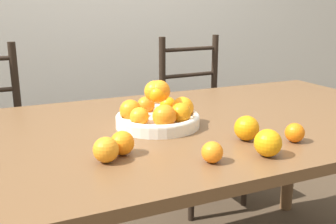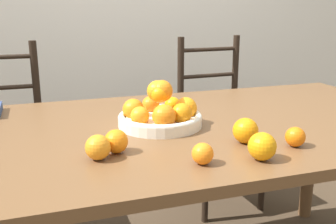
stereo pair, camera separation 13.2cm
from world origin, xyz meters
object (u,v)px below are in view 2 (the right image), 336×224
(chair_left, at_px, (3,151))
(orange_loose_3, at_px, (295,137))
(orange_loose_2, at_px, (245,131))
(chair_right, at_px, (217,129))
(fruit_bowl, at_px, (161,113))
(orange_loose_4, at_px, (262,146))
(orange_loose_0, at_px, (203,154))
(orange_loose_5, at_px, (116,141))
(orange_loose_1, at_px, (98,147))

(chair_left, bearing_deg, orange_loose_3, -50.00)
(orange_loose_2, distance_m, chair_right, 1.17)
(fruit_bowl, bearing_deg, orange_loose_3, -45.37)
(orange_loose_3, xyz_separation_m, orange_loose_4, (-0.16, -0.06, 0.01))
(orange_loose_0, bearing_deg, orange_loose_5, 142.36)
(orange_loose_2, height_order, chair_right, chair_right)
(orange_loose_2, bearing_deg, chair_left, 128.06)
(orange_loose_4, distance_m, orange_loose_5, 0.42)
(fruit_bowl, relative_size, orange_loose_5, 4.25)
(orange_loose_3, xyz_separation_m, chair_right, (0.28, 1.12, -0.34))
(orange_loose_4, xyz_separation_m, chair_left, (-0.79, 1.18, -0.35))
(fruit_bowl, distance_m, chair_left, 1.06)
(orange_loose_3, bearing_deg, orange_loose_1, 171.89)
(orange_loose_3, height_order, orange_loose_4, orange_loose_4)
(orange_loose_1, relative_size, orange_loose_3, 1.17)
(orange_loose_1, xyz_separation_m, chair_right, (0.87, 1.03, -0.34))
(orange_loose_0, relative_size, orange_loose_3, 0.98)
(orange_loose_4, distance_m, chair_left, 1.46)
(orange_loose_1, xyz_separation_m, orange_loose_4, (0.44, -0.15, 0.00))
(orange_loose_2, relative_size, chair_left, 0.08)
(chair_left, bearing_deg, orange_loose_5, -67.86)
(fruit_bowl, xyz_separation_m, orange_loose_3, (0.33, -0.33, -0.02))
(orange_loose_3, distance_m, orange_loose_5, 0.55)
(orange_loose_1, relative_size, orange_loose_2, 0.90)
(orange_loose_4, xyz_separation_m, chair_right, (0.43, 1.18, -0.35))
(orange_loose_4, relative_size, orange_loose_5, 1.13)
(orange_loose_5, relative_size, chair_right, 0.07)
(chair_left, bearing_deg, orange_loose_1, -71.45)
(orange_loose_5, bearing_deg, orange_loose_3, -12.73)
(orange_loose_2, relative_size, orange_loose_3, 1.30)
(orange_loose_0, height_order, orange_loose_5, orange_loose_5)
(orange_loose_3, bearing_deg, chair_left, 130.16)
(orange_loose_0, xyz_separation_m, orange_loose_2, (0.20, 0.12, 0.01))
(orange_loose_3, bearing_deg, fruit_bowl, 134.63)
(fruit_bowl, relative_size, orange_loose_2, 3.73)
(orange_loose_0, height_order, chair_right, chair_right)
(orange_loose_3, height_order, chair_right, chair_right)
(fruit_bowl, height_order, chair_left, chair_left)
(orange_loose_1, height_order, orange_loose_4, orange_loose_4)
(orange_loose_2, height_order, orange_loose_3, orange_loose_2)
(chair_left, bearing_deg, chair_right, -0.16)
(orange_loose_2, relative_size, orange_loose_4, 1.01)
(orange_loose_1, bearing_deg, orange_loose_5, 31.53)
(orange_loose_2, bearing_deg, orange_loose_1, 179.25)
(orange_loose_1, distance_m, orange_loose_3, 0.60)
(orange_loose_4, bearing_deg, orange_loose_5, 154.02)
(fruit_bowl, bearing_deg, orange_loose_2, -51.90)
(fruit_bowl, xyz_separation_m, orange_loose_5, (-0.20, -0.21, -0.01))
(orange_loose_0, relative_size, chair_right, 0.06)
(orange_loose_2, bearing_deg, orange_loose_5, 174.05)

